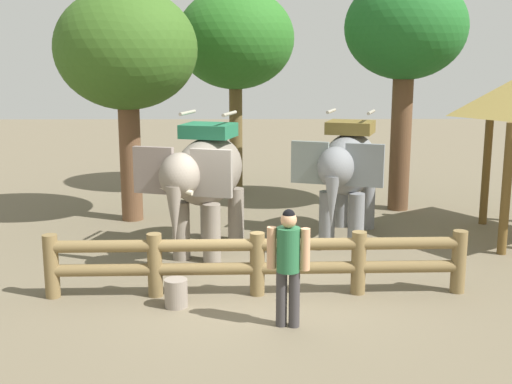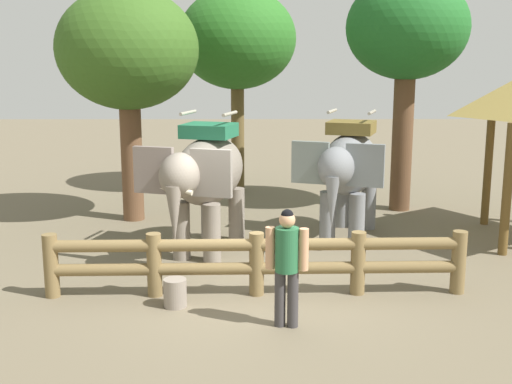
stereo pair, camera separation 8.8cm
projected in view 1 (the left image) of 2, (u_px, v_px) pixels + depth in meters
ground_plane at (257, 294)px, 10.89m from camera, size 60.00×60.00×0.00m
log_fence at (257, 259)px, 10.73m from camera, size 6.88×0.39×1.05m
elephant_near_left at (205, 175)px, 12.86m from camera, size 2.20×3.32×2.78m
elephant_center at (348, 168)px, 13.90m from camera, size 2.25×3.25×2.72m
tourist_woman_in_black at (288, 259)px, 9.39m from camera, size 0.61×0.39×1.74m
tree_far_left at (126, 52)px, 14.99m from camera, size 3.24×3.24×5.37m
tree_back_center at (405, 32)px, 15.96m from camera, size 2.96×2.96×5.77m
tree_far_right at (235, 40)px, 18.26m from camera, size 3.27×3.27×5.68m
feed_bucket at (176, 293)px, 10.29m from camera, size 0.36×0.36×0.45m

